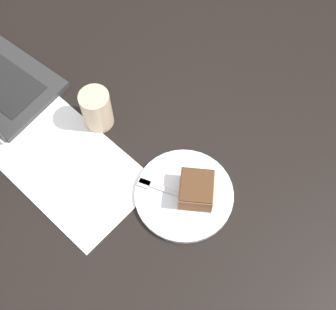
% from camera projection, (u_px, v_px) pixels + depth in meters
% --- Properties ---
extents(ground_plane, '(12.00, 12.00, 0.00)m').
position_uv_depth(ground_plane, '(158.00, 226.00, 1.76)').
color(ground_plane, '#B7AD9E').
extents(dining_table, '(1.35, 1.35, 0.71)m').
position_uv_depth(dining_table, '(154.00, 150.00, 1.21)').
color(dining_table, black).
rests_on(dining_table, ground_plane).
extents(paper_document, '(0.43, 0.31, 0.00)m').
position_uv_depth(paper_document, '(65.00, 163.00, 1.09)').
color(paper_document, white).
rests_on(paper_document, dining_table).
extents(plate, '(0.22, 0.22, 0.01)m').
position_uv_depth(plate, '(184.00, 195.00, 1.04)').
color(plate, silver).
rests_on(plate, dining_table).
extents(cake_slice, '(0.11, 0.11, 0.05)m').
position_uv_depth(cake_slice, '(196.00, 190.00, 1.02)').
color(cake_slice, brown).
rests_on(cake_slice, plate).
extents(fork, '(0.15, 0.11, 0.00)m').
position_uv_depth(fork, '(167.00, 190.00, 1.04)').
color(fork, silver).
rests_on(fork, plate).
extents(coffee_glass, '(0.07, 0.07, 0.11)m').
position_uv_depth(coffee_glass, '(97.00, 109.00, 1.09)').
color(coffee_glass, '#C6AD89').
rests_on(coffee_glass, dining_table).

